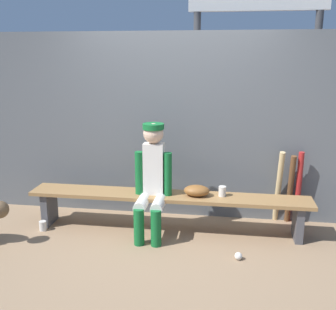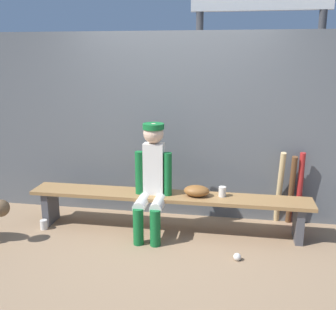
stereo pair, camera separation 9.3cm
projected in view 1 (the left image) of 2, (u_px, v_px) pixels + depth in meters
The scene contains 12 objects.
ground_plane at pixel (168, 230), 4.51m from camera, with size 30.00×30.00×0.00m, color #937556.
chainlink_fence at pixel (174, 127), 4.72m from camera, with size 4.98×0.03×2.20m, color #595E63.
dugout_bench at pixel (168, 201), 4.42m from camera, with size 3.12×0.36×0.43m.
player_seated at pixel (152, 177), 4.27m from camera, with size 0.41×0.55×1.23m.
baseball_glove at pixel (197, 191), 4.34m from camera, with size 0.28×0.20×0.12m, color brown.
bat_wood_natural at pixel (279, 187), 4.63m from camera, with size 0.06×0.06×0.89m, color tan.
bat_wood_dark at pixel (290, 189), 4.61m from camera, with size 0.06×0.06×0.84m, color brown.
bat_aluminum_red at pixel (298, 188), 4.59m from camera, with size 0.06×0.06×0.87m, color #B22323.
baseball at pixel (238, 256), 3.86m from camera, with size 0.07×0.07×0.07m, color white.
cup_on_ground at pixel (43, 226), 4.50m from camera, with size 0.08×0.08×0.11m, color silver.
cup_on_bench at pixel (222, 191), 4.34m from camera, with size 0.08×0.08×0.11m, color silver.
scoreboard at pixel (262, 3), 5.22m from camera, with size 2.10×0.27×3.72m.
Camera 1 is at (0.62, -4.11, 1.94)m, focal length 42.51 mm.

